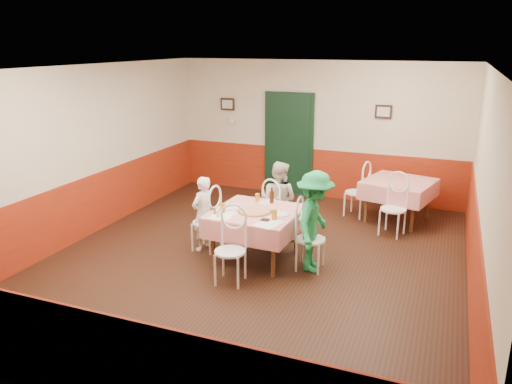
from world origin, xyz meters
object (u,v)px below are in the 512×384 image
(glass_b, at_px, (274,214))
(pizza, at_px, (255,211))
(chair_right, at_px, (311,239))
(chair_near, at_px, (230,252))
(diner_far, at_px, (278,201))
(chair_second_b, at_px, (393,209))
(chair_left, at_px, (206,222))
(beer_bottle, at_px, (272,197))
(chair_far, at_px, (277,213))
(glass_c, at_px, (258,198))
(diner_left, at_px, (203,214))
(glass_a, at_px, (223,208))
(chair_second_a, at_px, (357,193))
(main_table, at_px, (256,235))
(diner_right, at_px, (315,222))
(wallet, at_px, (265,220))
(second_table, at_px, (398,201))

(glass_b, bearing_deg, pizza, 152.60)
(chair_right, distance_m, chair_near, 1.20)
(diner_far, bearing_deg, chair_second_b, -147.52)
(chair_left, height_order, beer_bottle, beer_bottle)
(diner_far, bearing_deg, chair_right, 137.17)
(chair_near, bearing_deg, chair_far, 81.96)
(chair_left, height_order, glass_c, chair_left)
(chair_far, height_order, diner_left, diner_left)
(chair_left, relative_size, pizza, 1.92)
(glass_c, bearing_deg, chair_second_b, 34.51)
(chair_left, relative_size, glass_a, 6.60)
(glass_a, distance_m, diner_left, 0.61)
(chair_near, relative_size, pizza, 1.92)
(chair_second_a, bearing_deg, glass_c, -15.35)
(chair_left, relative_size, diner_far, 0.69)
(main_table, bearing_deg, diner_left, 177.36)
(chair_right, xyz_separation_m, diner_right, (0.05, -0.00, 0.28))
(glass_b, height_order, diner_left, diner_left)
(diner_far, bearing_deg, chair_far, 93.81)
(beer_bottle, bearing_deg, pizza, -102.84)
(chair_second_b, height_order, diner_right, diner_right)
(glass_b, height_order, glass_c, glass_b)
(chair_far, height_order, glass_b, glass_b)
(chair_near, relative_size, chair_second_a, 1.00)
(glass_b, bearing_deg, glass_a, 179.76)
(chair_left, height_order, chair_second_a, same)
(diner_far, bearing_deg, chair_second_a, -115.30)
(glass_a, height_order, glass_b, glass_b)
(glass_a, bearing_deg, diner_far, 68.03)
(chair_near, height_order, glass_c, chair_near)
(chair_right, height_order, chair_second_b, same)
(diner_left, height_order, diner_right, diner_right)
(chair_right, xyz_separation_m, wallet, (-0.58, -0.30, 0.32))
(diner_left, xyz_separation_m, diner_right, (1.80, -0.08, 0.14))
(chair_second_a, bearing_deg, chair_left, -23.24)
(wallet, xyz_separation_m, diner_left, (-1.17, 0.38, -0.18))
(pizza, xyz_separation_m, glass_a, (-0.42, -0.19, 0.05))
(chair_left, bearing_deg, glass_c, 123.54)
(main_table, relative_size, diner_left, 1.03)
(chair_near, height_order, wallet, chair_near)
(beer_bottle, height_order, diner_far, diner_far)
(chair_second_a, height_order, pizza, chair_second_a)
(chair_right, relative_size, glass_c, 7.07)
(chair_left, xyz_separation_m, chair_second_b, (2.63, 1.71, 0.00))
(wallet, bearing_deg, chair_far, 103.67)
(chair_far, relative_size, wallet, 8.18)
(glass_c, bearing_deg, chair_near, -85.39)
(chair_second_a, height_order, chair_second_b, same)
(second_table, distance_m, chair_far, 2.40)
(diner_right, bearing_deg, wallet, 114.20)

